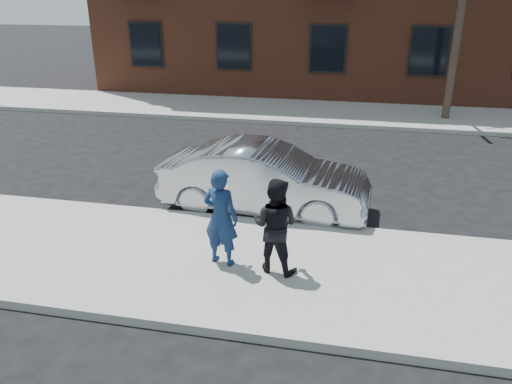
# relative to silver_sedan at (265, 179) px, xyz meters

# --- Properties ---
(ground) EXTENTS (100.00, 100.00, 0.00)m
(ground) POSITION_rel_silver_sedan_xyz_m (0.37, -2.30, -0.73)
(ground) COLOR black
(ground) RESTS_ON ground
(near_sidewalk) EXTENTS (50.00, 3.50, 0.15)m
(near_sidewalk) POSITION_rel_silver_sedan_xyz_m (0.37, -2.55, -0.65)
(near_sidewalk) COLOR gray
(near_sidewalk) RESTS_ON ground
(near_curb) EXTENTS (50.00, 0.10, 0.15)m
(near_curb) POSITION_rel_silver_sedan_xyz_m (0.37, -0.75, -0.65)
(near_curb) COLOR #999691
(near_curb) RESTS_ON ground
(far_sidewalk) EXTENTS (50.00, 3.50, 0.15)m
(far_sidewalk) POSITION_rel_silver_sedan_xyz_m (0.37, 8.95, -0.65)
(far_sidewalk) COLOR gray
(far_sidewalk) RESTS_ON ground
(far_curb) EXTENTS (50.00, 0.10, 0.15)m
(far_curb) POSITION_rel_silver_sedan_xyz_m (0.37, 7.15, -0.65)
(far_curb) COLOR #999691
(far_curb) RESTS_ON ground
(silver_sedan) EXTENTS (4.50, 1.82, 1.45)m
(silver_sedan) POSITION_rel_silver_sedan_xyz_m (0.00, 0.00, 0.00)
(silver_sedan) COLOR #999BA3
(silver_sedan) RESTS_ON ground
(man_hoodie) EXTENTS (0.68, 0.56, 1.68)m
(man_hoodie) POSITION_rel_silver_sedan_xyz_m (-0.25, -2.54, 0.26)
(man_hoodie) COLOR navy
(man_hoodie) RESTS_ON near_sidewalk
(man_peacoat) EXTENTS (0.89, 0.75, 1.61)m
(man_peacoat) POSITION_rel_silver_sedan_xyz_m (0.66, -2.59, 0.23)
(man_peacoat) COLOR black
(man_peacoat) RESTS_ON near_sidewalk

